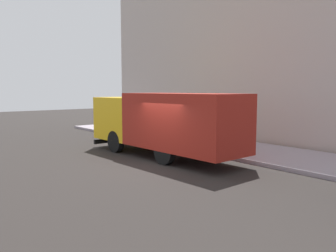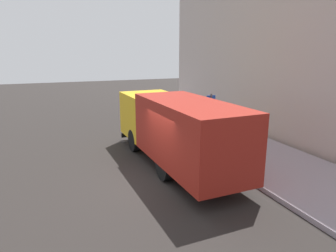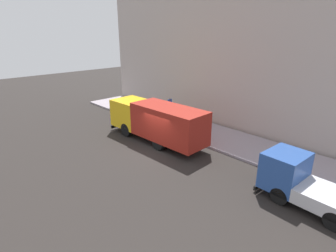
# 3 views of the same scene
# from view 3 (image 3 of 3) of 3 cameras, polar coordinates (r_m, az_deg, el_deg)

# --- Properties ---
(ground) EXTENTS (80.00, 80.00, 0.00)m
(ground) POSITION_cam_3_polar(r_m,az_deg,el_deg) (18.87, -2.58, -5.23)
(ground) COLOR #282421
(sidewalk) EXTENTS (4.21, 30.00, 0.17)m
(sidewalk) POSITION_cam_3_polar(r_m,az_deg,el_deg) (22.24, 7.40, -1.19)
(sidewalk) COLOR #9B8F99
(sidewalk) RESTS_ON ground
(building_facade) EXTENTS (0.50, 30.00, 11.69)m
(building_facade) POSITION_cam_3_polar(r_m,az_deg,el_deg) (22.99, 12.31, 14.01)
(building_facade) COLOR #B6A8A1
(building_facade) RESTS_ON ground
(large_utility_truck) EXTENTS (2.61, 8.60, 2.89)m
(large_utility_truck) POSITION_cam_3_polar(r_m,az_deg,el_deg) (19.93, -2.50, 1.22)
(large_utility_truck) COLOR yellow
(large_utility_truck) RESTS_ON ground
(small_flatbed_truck) EXTENTS (2.37, 5.72, 2.28)m
(small_flatbed_truck) POSITION_cam_3_polar(r_m,az_deg,el_deg) (14.55, 27.47, -11.01)
(small_flatbed_truck) COLOR #284C97
(small_flatbed_truck) RESTS_ON ground
(pedestrian_walking) EXTENTS (0.40, 0.40, 1.74)m
(pedestrian_walking) POSITION_cam_3_polar(r_m,az_deg,el_deg) (23.72, -2.65, 2.86)
(pedestrian_walking) COLOR brown
(pedestrian_walking) RESTS_ON sidewalk
(street_sign_post) EXTENTS (0.44, 0.08, 2.64)m
(street_sign_post) POSITION_cam_3_polar(r_m,az_deg,el_deg) (21.81, 0.41, 3.10)
(street_sign_post) COLOR #4C5156
(street_sign_post) RESTS_ON sidewalk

